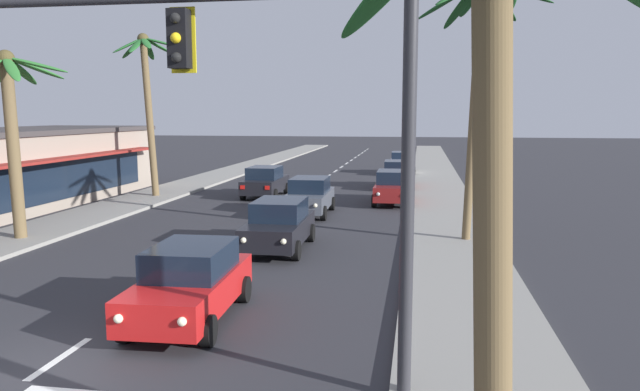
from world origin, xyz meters
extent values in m
plane|color=#2D2D33|center=(0.00, 0.00, 0.00)|extent=(220.00, 220.00, 0.00)
cube|color=gray|center=(7.80, 20.00, 0.07)|extent=(3.20, 110.00, 0.14)
cube|color=gray|center=(-7.80, 20.00, 0.07)|extent=(3.20, 110.00, 0.14)
cube|color=silver|center=(0.00, 0.75, 0.00)|extent=(0.16, 2.00, 0.01)
cube|color=silver|center=(0.00, 4.51, 0.00)|extent=(0.16, 2.00, 0.01)
cube|color=silver|center=(0.00, 8.26, 0.00)|extent=(0.16, 2.00, 0.01)
cube|color=silver|center=(0.00, 12.01, 0.00)|extent=(0.16, 2.00, 0.01)
cube|color=silver|center=(0.00, 15.76, 0.00)|extent=(0.16, 2.00, 0.01)
cube|color=silver|center=(0.00, 19.51, 0.00)|extent=(0.16, 2.00, 0.01)
cube|color=silver|center=(0.00, 23.26, 0.00)|extent=(0.16, 2.00, 0.01)
cube|color=silver|center=(0.00, 27.01, 0.00)|extent=(0.16, 2.00, 0.01)
cube|color=silver|center=(0.00, 30.76, 0.00)|extent=(0.16, 2.00, 0.01)
cube|color=silver|center=(0.00, 34.51, 0.00)|extent=(0.16, 2.00, 0.01)
cube|color=silver|center=(0.00, 38.26, 0.00)|extent=(0.16, 2.00, 0.01)
cube|color=silver|center=(0.00, 42.01, 0.00)|extent=(0.16, 2.00, 0.01)
cube|color=silver|center=(0.00, 45.76, 0.00)|extent=(0.16, 2.00, 0.01)
cube|color=silver|center=(0.00, 49.52, 0.00)|extent=(0.16, 2.00, 0.01)
cube|color=silver|center=(0.00, 53.27, 0.00)|extent=(0.16, 2.00, 0.01)
cube|color=silver|center=(0.00, 57.02, 0.00)|extent=(0.16, 2.00, 0.01)
cube|color=silver|center=(0.00, 60.77, 0.00)|extent=(0.16, 2.00, 0.01)
cube|color=silver|center=(0.00, 64.52, 0.00)|extent=(0.16, 2.00, 0.01)
cube|color=silver|center=(0.00, 68.27, 0.00)|extent=(0.16, 2.00, 0.01)
cylinder|color=#2D2D33|center=(6.43, 0.20, 3.46)|extent=(0.22, 0.22, 6.93)
cylinder|color=#2D2D33|center=(0.98, 0.20, 6.38)|extent=(10.90, 0.16, 0.16)
cube|color=black|center=(2.80, 0.18, 5.74)|extent=(0.32, 0.26, 0.92)
sphere|color=black|center=(2.80, 0.04, 6.04)|extent=(0.17, 0.17, 0.17)
sphere|color=yellow|center=(2.80, 0.04, 5.74)|extent=(0.17, 0.17, 0.17)
sphere|color=black|center=(2.80, 0.04, 5.44)|extent=(0.17, 0.17, 0.17)
cube|color=yellow|center=(2.80, 0.34, 5.74)|extent=(0.42, 0.03, 1.04)
cube|color=red|center=(1.64, 3.16, 0.68)|extent=(1.92, 4.36, 0.72)
cube|color=black|center=(1.64, 3.31, 1.36)|extent=(1.68, 2.26, 0.64)
cylinder|color=black|center=(2.56, 1.77, 0.32)|extent=(0.24, 0.65, 0.64)
cylinder|color=black|center=(0.83, 1.71, 0.32)|extent=(0.24, 0.65, 0.64)
cylinder|color=black|center=(2.45, 4.61, 0.32)|extent=(0.24, 0.65, 0.64)
cylinder|color=black|center=(0.73, 4.54, 0.32)|extent=(0.24, 0.65, 0.64)
sphere|color=#F9EFC6|center=(2.34, 1.01, 0.76)|extent=(0.18, 0.18, 0.18)
sphere|color=#F9EFC6|center=(1.10, 0.97, 0.76)|extent=(0.18, 0.18, 0.18)
cube|color=red|center=(2.22, 5.34, 0.78)|extent=(0.24, 0.07, 0.20)
cube|color=red|center=(0.90, 5.29, 0.78)|extent=(0.24, 0.07, 0.20)
cube|color=black|center=(1.98, 10.30, 0.68)|extent=(1.83, 4.33, 0.72)
cube|color=black|center=(1.98, 10.45, 1.36)|extent=(1.63, 2.22, 0.64)
cylinder|color=black|center=(2.86, 8.90, 0.32)|extent=(0.23, 0.64, 0.64)
cylinder|color=black|center=(1.14, 8.87, 0.32)|extent=(0.23, 0.64, 0.64)
cylinder|color=black|center=(2.82, 11.73, 0.32)|extent=(0.23, 0.64, 0.64)
cylinder|color=black|center=(1.09, 11.71, 0.32)|extent=(0.23, 0.64, 0.64)
sphere|color=#F9EFC6|center=(2.63, 8.14, 0.76)|extent=(0.18, 0.18, 0.18)
sphere|color=#F9EFC6|center=(1.39, 8.12, 0.76)|extent=(0.18, 0.18, 0.18)
cube|color=red|center=(2.60, 12.47, 0.78)|extent=(0.24, 0.06, 0.20)
cube|color=red|center=(1.28, 12.45, 0.78)|extent=(0.24, 0.06, 0.20)
cube|color=#4C515B|center=(1.70, 17.45, 0.68)|extent=(1.83, 4.33, 0.72)
cube|color=black|center=(1.70, 17.60, 1.36)|extent=(1.63, 2.22, 0.64)
cylinder|color=black|center=(2.59, 16.04, 0.32)|extent=(0.23, 0.64, 0.64)
cylinder|color=black|center=(0.86, 16.02, 0.32)|extent=(0.23, 0.64, 0.64)
cylinder|color=black|center=(2.54, 18.88, 0.32)|extent=(0.23, 0.64, 0.64)
cylinder|color=black|center=(0.82, 18.85, 0.32)|extent=(0.23, 0.64, 0.64)
sphere|color=#F9EFC6|center=(2.36, 15.29, 0.76)|extent=(0.18, 0.18, 0.18)
sphere|color=#F9EFC6|center=(1.12, 15.27, 0.76)|extent=(0.18, 0.18, 0.18)
cube|color=red|center=(2.33, 19.62, 0.78)|extent=(0.24, 0.06, 0.20)
cube|color=red|center=(1.01, 19.60, 0.78)|extent=(0.24, 0.06, 0.20)
cube|color=black|center=(-1.75, 22.85, 0.68)|extent=(1.77, 4.30, 0.72)
cube|color=black|center=(-1.75, 22.70, 1.36)|extent=(1.60, 2.20, 0.64)
cylinder|color=black|center=(-2.61, 24.27, 0.32)|extent=(0.22, 0.64, 0.64)
cylinder|color=black|center=(-0.88, 24.27, 0.32)|extent=(0.22, 0.64, 0.64)
cylinder|color=black|center=(-2.61, 21.44, 0.32)|extent=(0.22, 0.64, 0.64)
cylinder|color=black|center=(-0.89, 21.43, 0.32)|extent=(0.22, 0.64, 0.64)
sphere|color=#B2B2AD|center=(-2.36, 25.02, 0.76)|extent=(0.18, 0.18, 0.18)
sphere|color=#B2B2AD|center=(-1.12, 25.02, 0.76)|extent=(0.18, 0.18, 0.18)
cube|color=red|center=(-2.41, 20.69, 0.78)|extent=(0.24, 0.06, 0.20)
cube|color=red|center=(-1.09, 20.69, 0.78)|extent=(0.24, 0.06, 0.20)
cube|color=silver|center=(5.32, 36.79, 0.68)|extent=(1.88, 4.35, 0.72)
cube|color=black|center=(5.32, 36.94, 1.36)|extent=(1.66, 2.24, 0.64)
cylinder|color=black|center=(6.22, 35.40, 0.32)|extent=(0.24, 0.65, 0.64)
cylinder|color=black|center=(4.50, 35.35, 0.32)|extent=(0.24, 0.65, 0.64)
cylinder|color=black|center=(6.14, 38.24, 0.32)|extent=(0.24, 0.65, 0.64)
cylinder|color=black|center=(4.42, 38.19, 0.32)|extent=(0.24, 0.65, 0.64)
sphere|color=#B2B2AD|center=(6.00, 34.64, 0.76)|extent=(0.18, 0.18, 0.18)
sphere|color=#B2B2AD|center=(4.76, 34.61, 0.76)|extent=(0.18, 0.18, 0.18)
cube|color=red|center=(5.92, 38.97, 0.78)|extent=(0.24, 0.07, 0.20)
cube|color=red|center=(4.60, 38.93, 0.78)|extent=(0.24, 0.07, 0.20)
cube|color=maroon|center=(5.30, 28.01, 0.68)|extent=(1.87, 4.34, 0.72)
cube|color=black|center=(5.30, 28.16, 1.36)|extent=(1.66, 2.24, 0.64)
cylinder|color=black|center=(6.20, 26.61, 0.32)|extent=(0.24, 0.65, 0.64)
cylinder|color=black|center=(4.48, 26.57, 0.32)|extent=(0.24, 0.65, 0.64)
cylinder|color=black|center=(6.13, 29.45, 0.32)|extent=(0.24, 0.65, 0.64)
cylinder|color=black|center=(4.40, 29.41, 0.32)|extent=(0.24, 0.65, 0.64)
sphere|color=#B2B2AD|center=(5.98, 25.86, 0.76)|extent=(0.18, 0.18, 0.18)
sphere|color=#B2B2AD|center=(4.74, 25.82, 0.76)|extent=(0.18, 0.18, 0.18)
cube|color=red|center=(5.90, 30.19, 0.78)|extent=(0.24, 0.07, 0.20)
cube|color=red|center=(4.58, 30.15, 0.78)|extent=(0.24, 0.07, 0.20)
cube|color=maroon|center=(5.31, 21.47, 0.68)|extent=(1.77, 4.31, 0.72)
cube|color=black|center=(5.31, 21.62, 1.36)|extent=(1.61, 2.21, 0.64)
cylinder|color=black|center=(6.18, 20.06, 0.32)|extent=(0.22, 0.64, 0.64)
cylinder|color=black|center=(4.45, 20.05, 0.32)|extent=(0.22, 0.64, 0.64)
cylinder|color=black|center=(6.17, 22.89, 0.32)|extent=(0.22, 0.64, 0.64)
cylinder|color=black|center=(4.44, 22.89, 0.32)|extent=(0.22, 0.64, 0.64)
sphere|color=#B2B2AD|center=(5.94, 19.30, 0.76)|extent=(0.18, 0.18, 0.18)
sphere|color=#B2B2AD|center=(4.70, 19.30, 0.76)|extent=(0.18, 0.18, 0.18)
cube|color=red|center=(5.96, 23.63, 0.78)|extent=(0.24, 0.06, 0.20)
cube|color=red|center=(4.64, 23.63, 0.78)|extent=(0.24, 0.06, 0.20)
cylinder|color=brown|center=(-7.58, 10.10, 3.20)|extent=(0.55, 0.43, 6.42)
ellipsoid|color=#2D702D|center=(-6.62, 10.35, 6.25)|extent=(2.16, 0.88, 0.65)
ellipsoid|color=#2D702D|center=(-7.10, 10.97, 6.18)|extent=(1.45, 1.99, 0.80)
ellipsoid|color=#2D702D|center=(-7.76, 11.09, 6.08)|extent=(0.65, 2.07, 0.98)
ellipsoid|color=#2D702D|center=(-6.94, 9.42, 6.05)|extent=(1.73, 1.69, 1.04)
sphere|color=#4C4223|center=(-7.64, 10.10, 6.46)|extent=(0.60, 0.60, 0.60)
cylinder|color=brown|center=(-7.72, 21.43, 4.21)|extent=(0.78, 0.37, 8.42)
ellipsoid|color=#236028|center=(-7.06, 21.45, 8.30)|extent=(1.77, 0.44, 0.57)
ellipsoid|color=#236028|center=(-7.33, 21.97, 8.13)|extent=(1.51, 1.42, 0.89)
ellipsoid|color=#236028|center=(-8.00, 22.16, 8.01)|extent=(0.55, 1.58, 1.12)
ellipsoid|color=#236028|center=(-8.63, 21.64, 8.01)|extent=(1.60, 0.82, 1.12)
ellipsoid|color=#236028|center=(-8.56, 20.97, 8.09)|extent=(1.56, 1.29, 0.96)
ellipsoid|color=#236028|center=(-7.93, 20.66, 8.07)|extent=(0.41, 1.62, 1.02)
ellipsoid|color=#236028|center=(-7.44, 20.77, 8.17)|extent=(1.32, 1.61, 0.82)
sphere|color=#4C4223|center=(-7.93, 21.43, 8.46)|extent=(0.60, 0.60, 0.60)
cylinder|color=brown|center=(7.36, -2.83, 3.39)|extent=(0.67, 0.40, 6.78)
cylinder|color=brown|center=(8.41, 12.45, 4.46)|extent=(0.55, 0.30, 8.93)
ellipsoid|color=#1E5123|center=(9.23, 13.31, 8.45)|extent=(1.74, 2.02, 1.27)
ellipsoid|color=#1E5123|center=(7.97, 13.32, 8.34)|extent=(1.52, 2.03, 1.48)
ellipsoid|color=#1E5123|center=(7.46, 12.60, 8.41)|extent=(2.27, 0.71, 1.34)
cube|color=maroon|center=(-9.74, 14.98, 2.49)|extent=(1.00, 20.66, 0.12)
cube|color=black|center=(-10.17, 14.98, 1.40)|extent=(0.06, 19.44, 1.80)
camera|label=1|loc=(6.60, -9.09, 4.57)|focal=33.76mm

